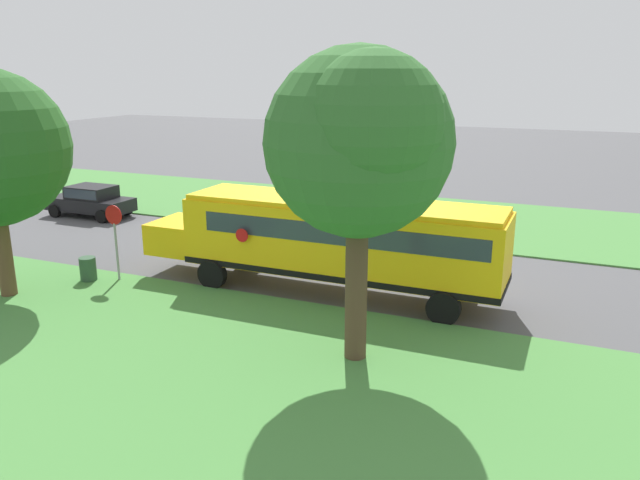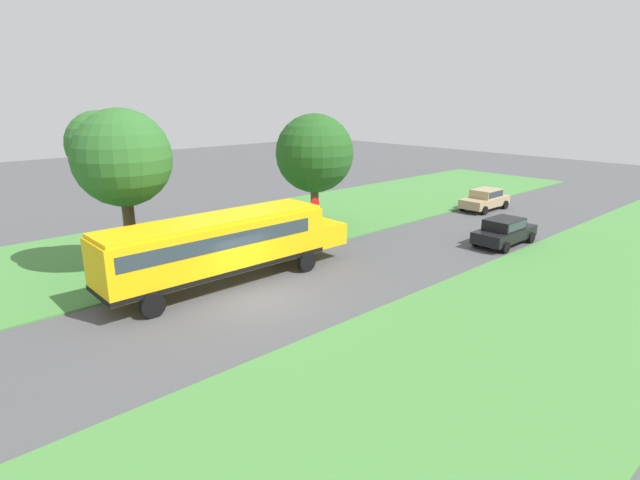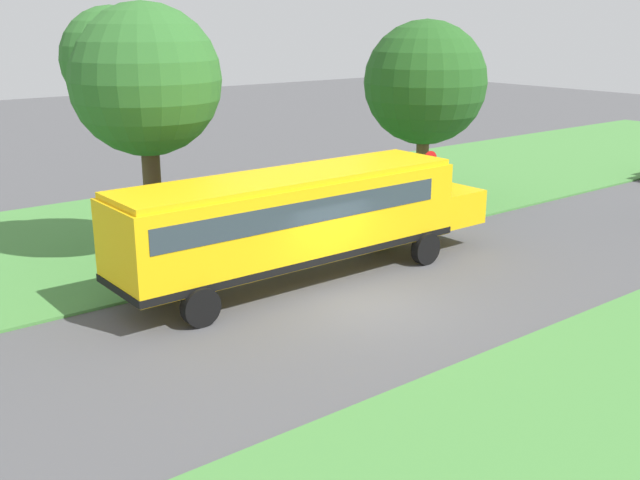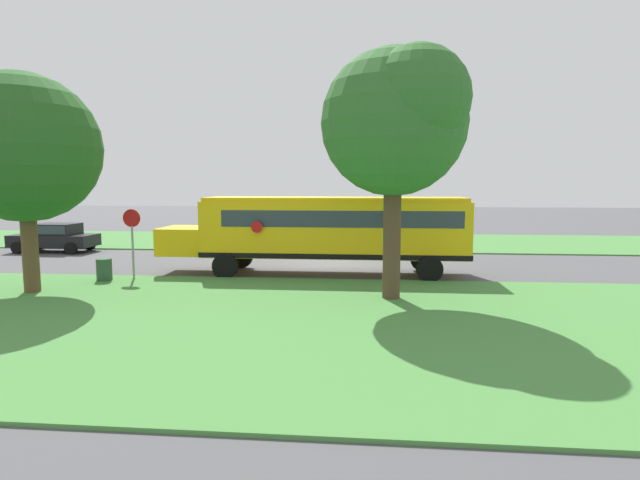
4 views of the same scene
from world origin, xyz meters
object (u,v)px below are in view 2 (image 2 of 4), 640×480
object	(u,v)px
school_bus	(222,243)
stop_sign	(315,215)
oak_tree_beside_bus	(117,155)
car_black_nearest	(504,230)
oak_tree_roadside_mid	(315,153)
trash_bin	(321,232)
car_tan_middle	(485,198)

from	to	relation	value
school_bus	stop_sign	distance (m)	7.57
school_bus	oak_tree_beside_bus	xyz separation A→B (m)	(-4.56, -2.52, 3.74)
car_black_nearest	stop_sign	distance (m)	10.93
oak_tree_roadside_mid	school_bus	bearing A→B (deg)	-64.68
school_bus	trash_bin	distance (m)	8.71
car_black_nearest	car_tan_middle	bearing A→B (deg)	126.36
car_tan_middle	trash_bin	size ratio (longest dim) A/B	4.89
oak_tree_roadside_mid	trash_bin	size ratio (longest dim) A/B	8.11
car_black_nearest	school_bus	bearing A→B (deg)	-109.65
school_bus	oak_tree_roadside_mid	distance (m)	11.08
stop_sign	car_tan_middle	bearing A→B (deg)	83.42
school_bus	oak_tree_beside_bus	distance (m)	6.42
car_tan_middle	trash_bin	distance (m)	14.86
car_black_nearest	stop_sign	size ratio (longest dim) A/B	1.61
car_black_nearest	oak_tree_roadside_mid	distance (m)	12.21
school_bus	car_tan_middle	size ratio (longest dim) A/B	2.82
oak_tree_roadside_mid	stop_sign	world-z (taller)	oak_tree_roadside_mid
stop_sign	car_black_nearest	bearing A→B (deg)	47.23
oak_tree_beside_bus	stop_sign	size ratio (longest dim) A/B	2.85
car_tan_middle	oak_tree_roadside_mid	distance (m)	14.56
school_bus	car_black_nearest	size ratio (longest dim) A/B	2.82
car_tan_middle	trash_bin	world-z (taller)	car_tan_middle
oak_tree_beside_bus	trash_bin	world-z (taller)	oak_tree_beside_bus
stop_sign	trash_bin	bearing A→B (deg)	117.07
car_black_nearest	car_tan_middle	xyz separation A→B (m)	(-5.60, 7.61, 0.00)
school_bus	oak_tree_roadside_mid	world-z (taller)	oak_tree_roadside_mid
school_bus	car_tan_middle	xyz separation A→B (m)	(-0.13, 22.93, -1.05)
car_black_nearest	trash_bin	bearing A→B (deg)	-138.06
car_tan_middle	car_black_nearest	bearing A→B (deg)	-53.64
school_bus	oak_tree_roadside_mid	bearing A→B (deg)	115.32
car_tan_middle	stop_sign	xyz separation A→B (m)	(-1.80, -15.61, 0.86)
trash_bin	oak_tree_beside_bus	bearing A→B (deg)	-101.34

